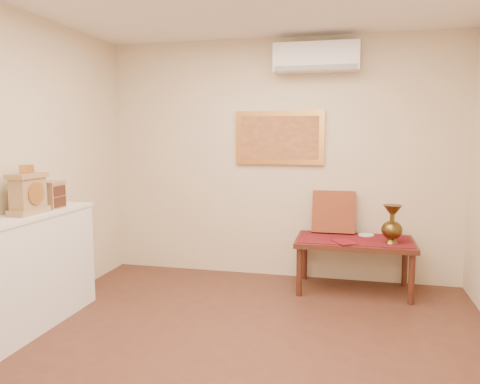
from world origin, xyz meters
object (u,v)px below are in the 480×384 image
(display_ledge, at_px, (6,282))
(wooden_chest, at_px, (52,195))
(mantel_clock, at_px, (28,193))
(brass_urn_tall, at_px, (392,220))
(low_table, at_px, (354,246))

(display_ledge, height_order, wooden_chest, wooden_chest)
(display_ledge, xyz_separation_m, mantel_clock, (0.02, 0.29, 0.66))
(mantel_clock, bearing_deg, display_ledge, -94.02)
(display_ledge, relative_size, mantel_clock, 4.93)
(brass_urn_tall, height_order, mantel_clock, mantel_clock)
(brass_urn_tall, xyz_separation_m, low_table, (-0.36, 0.11, -0.31))
(brass_urn_tall, xyz_separation_m, wooden_chest, (-3.01, -1.16, 0.31))
(display_ledge, bearing_deg, mantel_clock, 85.98)
(low_table, bearing_deg, wooden_chest, -154.29)
(mantel_clock, xyz_separation_m, wooden_chest, (0.01, 0.31, -0.05))
(display_ledge, height_order, low_table, display_ledge)
(mantel_clock, distance_m, wooden_chest, 0.31)
(wooden_chest, distance_m, low_table, 3.00)
(brass_urn_tall, relative_size, display_ledge, 0.23)
(mantel_clock, relative_size, wooden_chest, 1.68)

